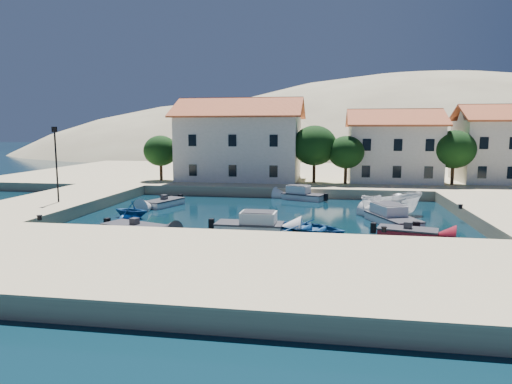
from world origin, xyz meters
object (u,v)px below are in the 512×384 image
at_px(building_left, 240,138).
at_px(cabin_cruiser_east, 393,218).
at_px(boat_east, 391,215).
at_px(building_right, 500,143).
at_px(rowboat_south, 308,234).
at_px(lamppost, 56,157).
at_px(cabin_cruiser_south, 249,225).
at_px(building_mid, 393,145).

relative_size(building_left, cabin_cruiser_east, 2.60).
bearing_deg(building_left, boat_east, -45.55).
xyz_separation_m(building_right, rowboat_south, (-20.56, -26.13, -5.47)).
bearing_deg(lamppost, cabin_cruiser_east, 0.28).
bearing_deg(building_right, cabin_cruiser_south, -133.45).
relative_size(building_left, boat_east, 2.76).
distance_m(building_mid, cabin_cruiser_south, 28.41).
distance_m(building_left, cabin_cruiser_east, 25.78).
relative_size(building_left, cabin_cruiser_south, 3.16).
bearing_deg(rowboat_south, building_left, 42.69).
xyz_separation_m(building_right, lamppost, (-41.50, -22.00, -0.72)).
relative_size(building_left, lamppost, 2.36).
height_order(building_left, building_right, building_left).
bearing_deg(building_right, building_mid, -175.24).
distance_m(building_mid, lamppost, 36.21).
bearing_deg(cabin_cruiser_south, lamppost, 167.81).
bearing_deg(rowboat_south, lamppost, 100.17).
relative_size(lamppost, boat_east, 1.17).
bearing_deg(rowboat_south, cabin_cruiser_east, -33.54).
bearing_deg(boat_east, cabin_cruiser_south, 106.97).
height_order(rowboat_south, cabin_cruiser_east, cabin_cruiser_east).
bearing_deg(building_mid, lamppost, -144.55).
height_order(rowboat_south, boat_east, boat_east).
bearing_deg(lamppost, rowboat_south, -11.15).
xyz_separation_m(building_right, cabin_cruiser_south, (-24.63, -26.00, -5.00)).
bearing_deg(cabin_cruiser_east, rowboat_south, 102.85).
xyz_separation_m(building_left, cabin_cruiser_south, (5.37, -24.00, -5.46)).
bearing_deg(building_right, building_left, -176.19).
bearing_deg(building_left, cabin_cruiser_east, -52.06).
distance_m(building_mid, cabin_cruiser_east, 21.55).
relative_size(building_left, building_right, 1.56).
height_order(lamppost, boat_east, lamppost).
bearing_deg(cabin_cruiser_east, building_right, -55.85).
height_order(building_left, boat_east, building_left).
bearing_deg(building_left, building_right, 3.81).
bearing_deg(building_mid, building_left, -176.82).
xyz_separation_m(cabin_cruiser_east, boat_east, (0.35, 3.72, -0.48)).
bearing_deg(building_mid, cabin_cruiser_east, -96.86).
relative_size(rowboat_south, boat_east, 0.97).
bearing_deg(building_right, lamppost, -152.07).
bearing_deg(cabin_cruiser_east, boat_east, -27.59).
xyz_separation_m(building_right, cabin_cruiser_east, (-14.51, -21.87, -5.00)).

